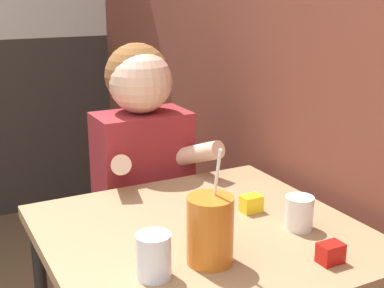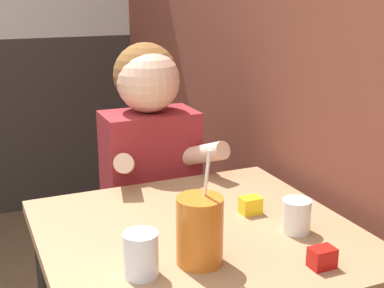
{
  "view_description": "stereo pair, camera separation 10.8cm",
  "coord_description": "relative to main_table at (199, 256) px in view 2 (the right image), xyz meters",
  "views": [
    {
      "loc": [
        0.29,
        -0.8,
        1.4
      ],
      "look_at": [
        0.98,
        0.53,
        0.96
      ],
      "focal_mm": 50.0,
      "sensor_mm": 36.0,
      "label": 1
    },
    {
      "loc": [
        0.39,
        -0.85,
        1.4
      ],
      "look_at": [
        0.98,
        0.53,
        0.96
      ],
      "focal_mm": 50.0,
      "sensor_mm": 36.0,
      "label": 2
    }
  ],
  "objects": [
    {
      "name": "person_seated",
      "position": [
        0.06,
        0.58,
        -0.02
      ],
      "size": [
        0.42,
        0.42,
        1.21
      ],
      "color": "maroon",
      "rests_on": "ground_plane"
    },
    {
      "name": "main_table",
      "position": [
        0.0,
        0.0,
        0.0
      ],
      "size": [
        0.84,
        0.82,
        0.76
      ],
      "color": "#93704C",
      "rests_on": "ground_plane"
    },
    {
      "name": "glass_center",
      "position": [
        0.24,
        -0.11,
        0.12
      ],
      "size": [
        0.08,
        0.08,
        0.09
      ],
      "color": "silver",
      "rests_on": "main_table"
    },
    {
      "name": "condiment_mustard",
      "position": [
        0.19,
        0.05,
        0.1
      ],
      "size": [
        0.06,
        0.04,
        0.05
      ],
      "color": "yellow",
      "rests_on": "main_table"
    },
    {
      "name": "glass_near_pitcher",
      "position": [
        -0.22,
        -0.16,
        0.13
      ],
      "size": [
        0.08,
        0.08,
        0.11
      ],
      "color": "silver",
      "rests_on": "main_table"
    },
    {
      "name": "condiment_ketchup",
      "position": [
        0.19,
        -0.3,
        0.1
      ],
      "size": [
        0.06,
        0.04,
        0.05
      ],
      "color": "#B7140F",
      "rests_on": "main_table"
    },
    {
      "name": "cocktail_pitcher",
      "position": [
        -0.07,
        -0.16,
        0.16
      ],
      "size": [
        0.11,
        0.11,
        0.29
      ],
      "color": "#C6661E",
      "rests_on": "main_table"
    }
  ]
}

